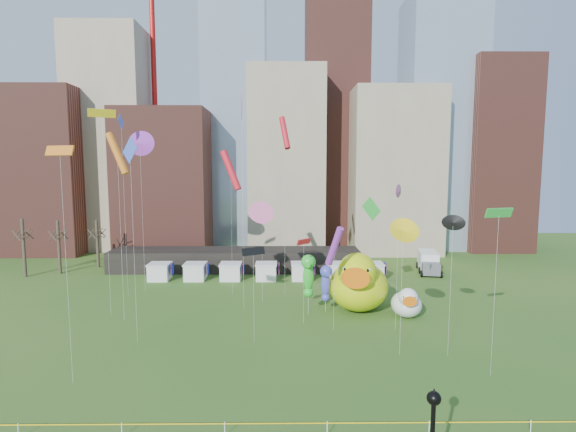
{
  "coord_description": "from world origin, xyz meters",
  "views": [
    {
      "loc": [
        3.46,
        -23.79,
        15.62
      ],
      "look_at": [
        3.79,
        9.13,
        12.0
      ],
      "focal_mm": 27.0,
      "sensor_mm": 36.0,
      "label": 1
    }
  ],
  "objects_px": {
    "small_duck": "(407,303)",
    "seahorse_green": "(308,272)",
    "box_truck": "(428,262)",
    "seahorse_purple": "(326,280)",
    "big_duck": "(358,283)"
  },
  "relations": [
    {
      "from": "big_duck",
      "to": "box_truck",
      "type": "bearing_deg",
      "value": 66.26
    },
    {
      "from": "seahorse_purple",
      "to": "small_duck",
      "type": "bearing_deg",
      "value": -18.93
    },
    {
      "from": "seahorse_purple",
      "to": "big_duck",
      "type": "bearing_deg",
      "value": -0.3
    },
    {
      "from": "seahorse_green",
      "to": "box_truck",
      "type": "xyz_separation_m",
      "value": [
        19.3,
        19.09,
        -3.06
      ]
    },
    {
      "from": "small_duck",
      "to": "seahorse_purple",
      "type": "relative_size",
      "value": 0.88
    },
    {
      "from": "big_duck",
      "to": "seahorse_purple",
      "type": "xyz_separation_m",
      "value": [
        -3.6,
        -0.52,
        0.45
      ]
    },
    {
      "from": "small_duck",
      "to": "seahorse_green",
      "type": "relative_size",
      "value": 0.71
    },
    {
      "from": "small_duck",
      "to": "seahorse_purple",
      "type": "xyz_separation_m",
      "value": [
        -8.39,
        1.55,
        2.04
      ]
    },
    {
      "from": "small_duck",
      "to": "seahorse_green",
      "type": "bearing_deg",
      "value": -177.57
    },
    {
      "from": "big_duck",
      "to": "box_truck",
      "type": "distance_m",
      "value": 22.75
    },
    {
      "from": "big_duck",
      "to": "small_duck",
      "type": "height_order",
      "value": "big_duck"
    },
    {
      "from": "seahorse_green",
      "to": "box_truck",
      "type": "relative_size",
      "value": 0.87
    },
    {
      "from": "small_duck",
      "to": "seahorse_green",
      "type": "height_order",
      "value": "seahorse_green"
    },
    {
      "from": "seahorse_purple",
      "to": "box_truck",
      "type": "height_order",
      "value": "seahorse_purple"
    },
    {
      "from": "small_duck",
      "to": "big_duck",
      "type": "bearing_deg",
      "value": 164.62
    }
  ]
}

